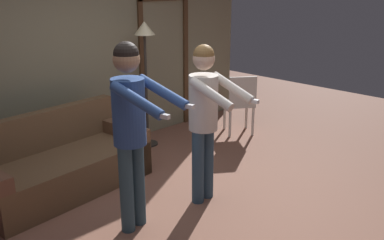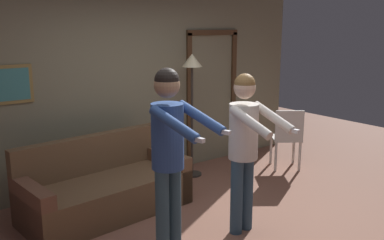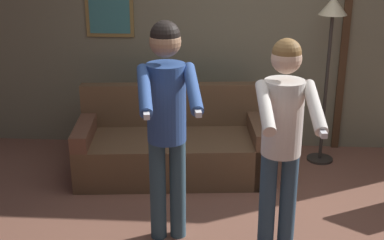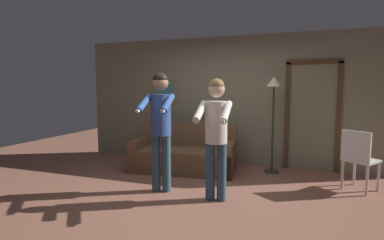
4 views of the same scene
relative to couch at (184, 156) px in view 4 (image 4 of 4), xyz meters
name	(u,v)px [view 4 (image 4 of 4)]	position (x,y,z in m)	size (l,w,h in m)	color
ground_plane	(195,197)	(0.65, -1.26, -0.28)	(12.00, 12.00, 0.00)	#905C48
back_wall_assembly	(229,101)	(0.66, 0.84, 1.02)	(6.40, 0.10, 2.60)	gray
couch	(184,156)	(0.00, 0.00, 0.00)	(1.97, 1.02, 0.87)	brown
torchiere_lamp	(274,96)	(1.58, 0.42, 1.13)	(0.29, 0.29, 1.77)	#332D28
person_standing_left	(160,119)	(0.09, -1.22, 0.82)	(0.52, 0.76, 1.79)	#335162
person_standing_right	(216,128)	(0.96, -1.30, 0.74)	(0.47, 0.68, 1.68)	#314E65
dining_chair_distant	(359,157)	(2.89, -0.23, 0.25)	(0.59, 0.59, 0.93)	silver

